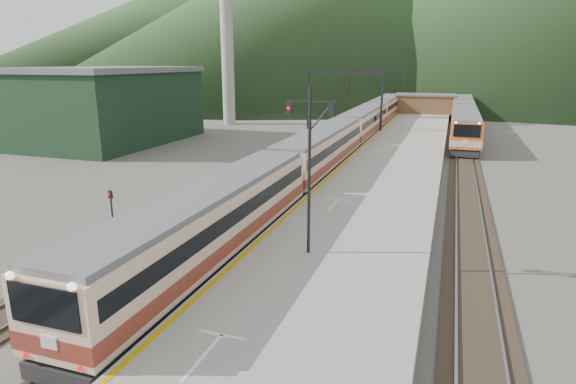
% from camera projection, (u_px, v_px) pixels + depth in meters
% --- Properties ---
extents(track_main, '(2.60, 200.00, 0.23)m').
position_uv_depth(track_main, '(338.00, 160.00, 46.34)').
color(track_main, black).
rests_on(track_main, ground).
extents(track_far, '(2.60, 200.00, 0.23)m').
position_uv_depth(track_far, '(289.00, 156.00, 47.88)').
color(track_far, black).
rests_on(track_far, ground).
extents(track_second, '(2.60, 200.00, 0.23)m').
position_uv_depth(track_second, '(465.00, 168.00, 42.77)').
color(track_second, black).
rests_on(track_second, ground).
extents(platform, '(8.00, 100.00, 1.00)m').
position_uv_depth(platform, '(395.00, 163.00, 42.66)').
color(platform, gray).
rests_on(platform, ground).
extents(gantry_near, '(9.55, 0.25, 8.00)m').
position_uv_depth(gantry_near, '(344.00, 92.00, 59.48)').
color(gantry_near, black).
rests_on(gantry_near, ground).
extents(gantry_far, '(9.55, 0.25, 8.00)m').
position_uv_depth(gantry_far, '(376.00, 83.00, 82.32)').
color(gantry_far, black).
rests_on(gantry_far, ground).
extents(warehouse, '(14.50, 20.50, 8.60)m').
position_uv_depth(warehouse, '(107.00, 105.00, 55.72)').
color(warehouse, black).
rests_on(warehouse, ground).
extents(smokestack, '(1.80, 1.80, 30.00)m').
position_uv_depth(smokestack, '(226.00, 20.00, 69.33)').
color(smokestack, '#9E998E').
rests_on(smokestack, ground).
extents(station_shed, '(9.40, 4.40, 3.10)m').
position_uv_depth(station_shed, '(424.00, 103.00, 78.67)').
color(station_shed, brown).
rests_on(station_shed, platform).
extents(hill_a, '(180.00, 180.00, 60.00)m').
position_uv_depth(hill_a, '(327.00, 6.00, 187.94)').
color(hill_a, '#264622').
rests_on(hill_a, ground).
extents(hill_d, '(200.00, 200.00, 55.00)m').
position_uv_depth(hill_d, '(205.00, 26.00, 259.07)').
color(hill_d, '#264622').
rests_on(hill_d, ground).
extents(main_train, '(2.86, 78.44, 3.49)m').
position_uv_depth(main_train, '(347.00, 135.00, 49.05)').
color(main_train, '#DEB291').
rests_on(main_train, track_main).
extents(second_train, '(2.99, 40.75, 3.65)m').
position_uv_depth(second_train, '(463.00, 117.00, 64.57)').
color(second_train, orange).
rests_on(second_train, track_second).
extents(signal_mast, '(2.20, 0.24, 7.23)m').
position_uv_depth(signal_mast, '(309.00, 155.00, 20.26)').
color(signal_mast, black).
rests_on(signal_mast, platform).
extents(short_signal_b, '(0.23, 0.17, 2.27)m').
position_uv_depth(short_signal_b, '(294.00, 158.00, 40.01)').
color(short_signal_b, black).
rests_on(short_signal_b, ground).
extents(short_signal_c, '(0.25, 0.20, 2.27)m').
position_uv_depth(short_signal_c, '(111.00, 205.00, 26.91)').
color(short_signal_c, black).
rests_on(short_signal_c, ground).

